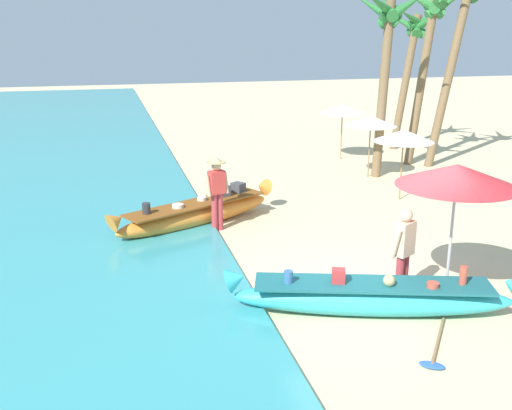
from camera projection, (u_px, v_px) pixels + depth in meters
The scene contains 14 objects.
ground_plane at pixel (369, 292), 10.76m from camera, with size 80.00×80.00×0.00m, color beige.
boat_cyan_foreground at pixel (372, 297), 9.86m from camera, with size 4.75×2.01×0.85m.
boat_orange_midground at pixel (197, 213), 14.19m from camera, with size 4.26×2.60×0.85m.
person_vendor_hatted at pixel (217, 188), 13.69m from camera, with size 0.58×0.44×1.74m.
person_tourist_customer at pixel (404, 248), 10.32m from camera, with size 0.58×0.44×1.60m.
patio_umbrella_large at pixel (457, 176), 9.93m from camera, with size 2.00×2.00×2.38m.
parasol_row_0 at pixel (404, 136), 15.92m from camera, with size 1.60×1.60×1.91m.
parasol_row_1 at pixel (371, 121), 18.36m from camera, with size 1.60×1.60×1.91m.
parasol_row_2 at pixel (342, 109), 20.85m from camera, with size 1.60×1.60×1.91m.
palm_tree_tall_inland at pixel (388, 31), 17.65m from camera, with size 2.46×2.61×5.56m.
palm_tree_leaning_seaward at pixel (414, 38), 22.07m from camera, with size 2.41×2.63×5.24m.
palm_tree_mid_cluster at pixel (432, 21), 19.39m from camera, with size 2.45×2.61×5.81m.
palm_tree_far_behind at pixel (465, 9), 19.10m from camera, with size 2.70×2.68×6.38m.
paddle at pixel (436, 349), 8.82m from camera, with size 1.13×1.42×0.05m.
Camera 1 is at (-4.39, -9.05, 4.57)m, focal length 42.52 mm.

